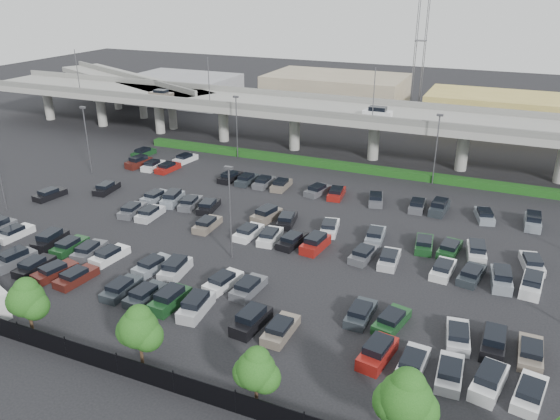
% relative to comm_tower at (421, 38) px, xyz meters
% --- Properties ---
extents(ground, '(280.00, 280.00, 0.00)m').
position_rel_comm_tower_xyz_m(ground, '(-4.00, -74.00, -15.61)').
color(ground, black).
extents(overpass, '(150.00, 13.00, 15.80)m').
position_rel_comm_tower_xyz_m(overpass, '(-4.21, -42.03, -8.64)').
color(overpass, gray).
rests_on(overpass, ground).
extents(on_ramp, '(50.93, 30.13, 8.80)m').
position_rel_comm_tower_xyz_m(on_ramp, '(-56.10, -30.95, -8.76)').
color(on_ramp, gray).
rests_on(on_ramp, ground).
extents(hedge, '(66.00, 1.60, 1.10)m').
position_rel_comm_tower_xyz_m(hedge, '(-4.00, -49.00, -15.06)').
color(hedge, '#173D11').
rests_on(hedge, ground).
extents(fence, '(70.00, 0.10, 2.00)m').
position_rel_comm_tower_xyz_m(fence, '(-4.05, -102.00, -14.71)').
color(fence, black).
rests_on(fence, ground).
extents(tree_row, '(65.07, 3.66, 5.94)m').
position_rel_comm_tower_xyz_m(tree_row, '(-3.30, -100.53, -12.09)').
color(tree_row, '#332316').
rests_on(tree_row, ground).
extents(parked_cars, '(63.11, 41.65, 1.67)m').
position_rel_comm_tower_xyz_m(parked_cars, '(-3.73, -78.46, -15.01)').
color(parked_cars, '#4E4F55').
rests_on(parked_cars, ground).
extents(light_poles, '(66.90, 48.38, 10.30)m').
position_rel_comm_tower_xyz_m(light_poles, '(-8.12, -72.00, -9.37)').
color(light_poles, '#505055').
rests_on(light_poles, ground).
extents(distant_buildings, '(138.00, 24.00, 9.00)m').
position_rel_comm_tower_xyz_m(distant_buildings, '(8.38, -12.19, -11.87)').
color(distant_buildings, gray).
rests_on(distant_buildings, ground).
extents(comm_tower, '(2.40, 2.40, 30.00)m').
position_rel_comm_tower_xyz_m(comm_tower, '(0.00, 0.00, 0.00)').
color(comm_tower, '#505055').
rests_on(comm_tower, ground).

